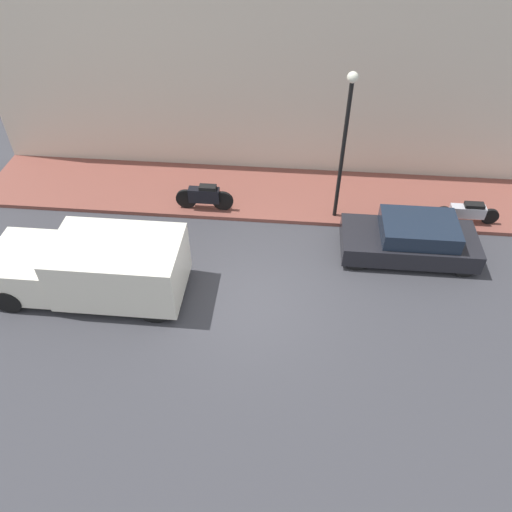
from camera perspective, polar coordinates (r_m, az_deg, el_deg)
ground_plane at (r=13.44m, az=-0.56°, el=-5.37°), size 60.00×60.00×0.00m
sidewalk at (r=17.15m, az=1.08°, el=7.19°), size 3.04×19.15×0.13m
building_facade at (r=17.12m, az=1.67°, el=18.69°), size 0.30×19.15×6.13m
parked_car at (r=15.11m, az=17.32°, el=1.85°), size 1.73×3.87×1.23m
delivery_van at (r=13.83m, az=-18.27°, el=-1.18°), size 2.06×5.07×1.73m
motorcycle_black at (r=16.15m, az=-5.90°, el=6.81°), size 0.30×1.86×0.88m
scooter_silver at (r=16.88m, az=23.04°, el=4.66°), size 0.30×1.97×0.72m
streetlamp at (r=14.69m, az=10.17°, el=13.72°), size 0.31×0.31×4.67m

